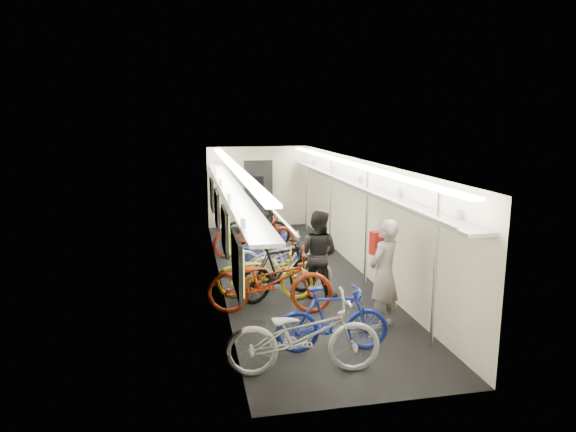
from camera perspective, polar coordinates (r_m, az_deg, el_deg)
name	(u,v)px	position (r m, az deg, el deg)	size (l,w,h in m)	color
train_car_shell	(269,193)	(11.11, -2.12, 2.58)	(10.00, 10.00, 10.00)	black
bicycle_0	(303,335)	(6.78, 1.72, -13.07)	(0.70, 2.01, 1.06)	silver
bicycle_1	(332,319)	(7.38, 4.95, -11.36)	(0.46, 1.62, 0.97)	#1A2CA0
bicycle_2	(270,281)	(8.70, -2.05, -7.28)	(0.74, 2.13, 1.12)	#9D2B11
bicycle_3	(281,270)	(9.40, -0.83, -5.98)	(0.51, 1.80, 1.08)	black
bicycle_4	(265,274)	(9.42, -2.63, -6.42)	(0.62, 1.78, 0.94)	yellow
bicycle_5	(291,265)	(9.91, 0.28, -5.44)	(0.45, 1.60, 0.96)	white
bicycle_6	(275,256)	(10.54, -1.46, -4.47)	(0.63, 1.80, 0.95)	#B9BABE
bicycle_7	(268,253)	(10.77, -2.24, -4.16)	(0.44, 1.56, 0.94)	#1B21A2
bicycle_8	(254,234)	(12.24, -3.75, -2.02)	(0.70, 2.01, 1.05)	maroon
bicycle_9	(258,227)	(13.15, -3.39, -1.19)	(0.48, 1.69, 1.01)	black
passenger_near	(384,274)	(8.17, 10.60, -6.39)	(0.64, 0.42, 1.75)	gray
passenger_mid	(318,254)	(9.42, 3.30, -4.24)	(0.79, 0.62, 1.63)	black
backpack	(378,242)	(8.46, 9.94, -2.91)	(0.26, 0.14, 0.38)	#A01410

